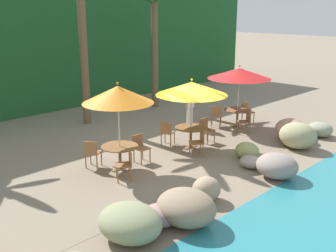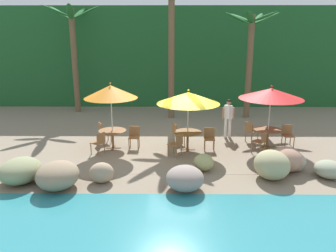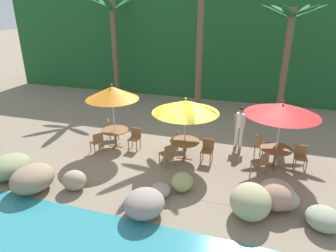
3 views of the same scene
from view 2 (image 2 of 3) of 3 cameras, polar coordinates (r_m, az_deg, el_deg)
ground_plane at (r=13.57m, az=1.80°, el=-3.75°), size 120.00×120.00×0.00m
terrace_deck at (r=13.57m, az=1.80°, el=-3.73°), size 18.00×5.20×0.01m
foliage_backdrop at (r=21.85m, az=1.36°, el=11.66°), size 28.00×2.40×6.00m
rock_seawall at (r=10.55m, az=-1.82°, el=-7.47°), size 16.74×3.27×0.91m
umbrella_orange at (r=13.17m, az=-9.68°, el=5.74°), size 2.07×2.07×2.65m
dining_table_orange at (r=13.55m, az=-9.36°, el=-1.24°), size 1.10×1.10×0.74m
chair_orange_seaward at (r=13.52m, az=-5.73°, el=-1.60°), size 0.43×0.44×0.87m
chair_orange_inland at (r=14.32m, az=-10.92°, el=-0.83°), size 0.58×0.58×0.87m
chair_orange_left at (r=12.94m, az=-11.58°, el=-2.64°), size 0.59×0.58×0.87m
umbrella_yellow at (r=12.84m, az=3.45°, el=4.77°), size 2.42×2.42×2.42m
dining_table_yellow at (r=13.19m, az=3.35°, el=-1.52°), size 1.10×1.10×0.74m
chair_yellow_seaward at (r=13.33m, az=7.00°, el=-1.88°), size 0.44×0.45×0.87m
chair_yellow_inland at (r=13.92m, az=1.49°, el=-1.01°), size 0.56×0.55×0.87m
chair_yellow_left at (r=12.51m, az=1.52°, el=-2.95°), size 0.59×0.59×0.87m
umbrella_red at (r=13.72m, az=17.05°, el=5.28°), size 2.48×2.48×2.52m
dining_table_red at (r=14.07m, az=16.54°, el=-1.06°), size 1.10×1.10×0.74m
chair_red_seaward at (r=14.48m, az=19.57°, el=-1.28°), size 0.44×0.45×0.87m
chair_red_inland at (r=14.58m, az=13.79°, el=-0.70°), size 0.59×0.58×0.87m
chair_red_left at (r=13.31m, az=15.43°, el=-2.37°), size 0.60×0.59×0.87m
palm_tree_nearest at (r=20.07m, az=-15.75°, el=13.20°), size 2.99×3.02×5.94m
palm_tree_second at (r=17.82m, az=0.62°, el=16.65°), size 3.43×3.52×7.06m
palm_tree_third at (r=18.48m, az=13.79°, el=12.68°), size 2.82×2.63×5.52m
waiter_in_white at (r=14.92m, az=10.15°, el=1.76°), size 0.52×0.39×1.70m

